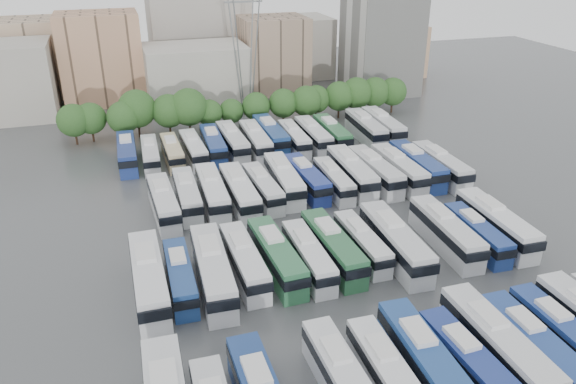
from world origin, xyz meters
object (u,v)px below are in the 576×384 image
object	(u,v)px
electricity_pylon	(244,16)
bus_r2_s9	(352,172)
bus_r2_s11	(398,169)
bus_r1_s4	(276,256)
bus_r1_s7	(362,242)
bus_r1_s12	(496,223)
bus_r2_s5	(263,188)
bus_r3_s1	(150,154)
bus_r3_s10	(332,133)
bus_r2_s10	(375,171)
bus_r1_s11	(477,233)
bus_r0_s7	(470,366)
bus_r3_s3	(194,149)
bus_r2_s1	(164,202)
bus_r1_s3	(244,261)
bus_r2_s8	(334,180)
bus_r3_s6	(256,141)
bus_r0_s9	(534,346)
bus_r0_s8	(497,345)
bus_r1_s5	(308,256)
bus_r1_s0	(149,278)
bus_r3_s7	(271,135)
bus_r2_s4	(240,192)
bus_r3_s13	(383,126)
bus_r0_s10	(562,334)
bus_r1_s6	(333,247)
bus_r1_s2	(213,270)
bus_r3_s4	(213,145)
bus_r0_s6	(425,363)
bus_r2_s7	(306,178)
bus_r3_s9	(313,135)
bus_r2_s3	(212,192)
bus_r2_s6	(284,179)
bus_r2_s13	(441,165)
bus_r0_s5	(388,376)
bus_r3_s12	(366,128)
apartment_tower	(382,32)
bus_r3_s5	(232,142)
bus_r3_s8	(294,138)
bus_r2_s12	(417,165)
bus_r3_s0	(127,153)

from	to	relation	value
electricity_pylon	bus_r2_s9	world-z (taller)	electricity_pylon
bus_r2_s11	bus_r2_s9	bearing A→B (deg)	172.64
bus_r1_s4	bus_r1_s7	distance (m)	9.91
bus_r1_s12	bus_r2_s5	world-z (taller)	bus_r1_s12
bus_r3_s1	bus_r3_s10	size ratio (longest dim) A/B	0.89
bus_r2_s10	bus_r1_s11	bearing A→B (deg)	-81.27
bus_r0_s7	bus_r2_s10	world-z (taller)	bus_r2_s10
bus_r3_s3	bus_r2_s1	bearing A→B (deg)	-112.02
bus_r1_s3	bus_r2_s11	size ratio (longest dim) A/B	0.93
bus_r1_s12	bus_r1_s3	bearing A→B (deg)	179.41
bus_r2_s8	bus_r3_s6	distance (m)	18.98
bus_r3_s1	bus_r0_s9	bearing A→B (deg)	-62.19
bus_r0_s8	bus_r1_s5	world-z (taller)	bus_r0_s8
bus_r1_s0	bus_r1_s12	world-z (taller)	bus_r1_s0
bus_r3_s7	bus_r3_s10	world-z (taller)	bus_r3_s7
bus_r2_s4	bus_r3_s13	size ratio (longest dim) A/B	0.97
bus_r0_s10	bus_r1_s6	xyz separation A→B (m)	(-13.35, 19.07, 0.19)
bus_r1_s6	bus_r2_s1	xyz separation A→B (m)	(-16.21, 16.52, -0.05)
bus_r2_s5	bus_r3_s6	distance (m)	17.79
bus_r0_s9	bus_r1_s2	world-z (taller)	bus_r1_s2
bus_r2_s10	bus_r3_s4	bearing A→B (deg)	136.87
bus_r0_s6	bus_r0_s7	size ratio (longest dim) A/B	1.10
bus_r2_s7	bus_r3_s9	xyz separation A→B (m)	(6.82, 16.15, 0.06)
bus_r1_s11	bus_r2_s3	bearing A→B (deg)	146.01
bus_r3_s1	bus_r3_s9	world-z (taller)	bus_r3_s9
bus_r2_s6	bus_r3_s10	bearing A→B (deg)	52.87
bus_r0_s8	bus_r2_s13	bearing A→B (deg)	65.23
bus_r1_s6	bus_r2_s4	bearing A→B (deg)	109.65
bus_r1_s2	bus_r3_s1	bearing A→B (deg)	97.33
bus_r0_s6	bus_r3_s4	size ratio (longest dim) A/B	1.03
bus_r3_s1	bus_r0_s8	bearing A→B (deg)	-64.43
bus_r0_s5	bus_r0_s10	xyz separation A→B (m)	(16.28, -0.03, 0.00)
bus_r1_s0	bus_r3_s12	bearing A→B (deg)	41.96
bus_r0_s10	bus_r3_s10	world-z (taller)	bus_r3_s10
apartment_tower	bus_r3_s9	world-z (taller)	apartment_tower
bus_r3_s1	bus_r2_s8	bearing A→B (deg)	-35.15
bus_r2_s7	bus_r1_s6	bearing A→B (deg)	-102.63
electricity_pylon	bus_r3_s5	bearing A→B (deg)	-109.87
bus_r1_s12	electricity_pylon	bearing A→B (deg)	107.47
bus_r3_s8	bus_r3_s10	world-z (taller)	bus_r3_s10
bus_r1_s0	bus_r2_s8	size ratio (longest dim) A/B	1.22
bus_r3_s3	bus_r3_s1	bearing A→B (deg)	178.29
bus_r2_s12	bus_r3_s4	bearing A→B (deg)	147.36
bus_r0_s7	bus_r3_s0	bearing A→B (deg)	110.32
bus_r1_s3	bus_r3_s12	size ratio (longest dim) A/B	0.90
bus_r3_s10	bus_r0_s10	bearing A→B (deg)	-88.78
bus_r1_s3	bus_r1_s7	distance (m)	13.30
bus_r1_s4	bus_r3_s12	bearing A→B (deg)	50.69
bus_r1_s5	bus_r2_s3	bearing A→B (deg)	110.65
bus_r1_s3	bus_r3_s9	xyz separation A→B (m)	(19.87, 34.30, 0.09)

